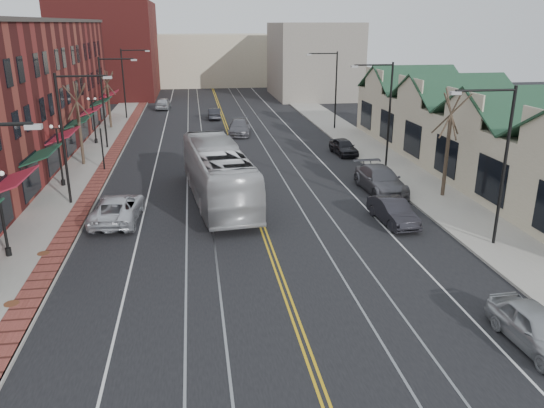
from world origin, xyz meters
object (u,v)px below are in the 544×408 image
object	(u,v)px
parked_suv	(118,208)
parked_car_d	(344,147)
parked_car_a	(537,328)
transit_bus	(218,173)
parked_car_b	(393,211)
parked_car_c	(380,180)

from	to	relation	value
parked_suv	parked_car_d	xyz separation A→B (m)	(17.45, 14.10, -0.08)
parked_suv	parked_car_d	world-z (taller)	parked_suv
parked_suv	parked_car_a	world-z (taller)	parked_suv
parked_car_a	parked_car_d	distance (m)	29.29
transit_bus	parked_car_b	xyz separation A→B (m)	(9.67, -5.53, -1.12)
transit_bus	parked_car_a	world-z (taller)	transit_bus
parked_suv	parked_car_d	size ratio (longest dim) A/B	1.36
transit_bus	parked_suv	bearing A→B (deg)	19.51
parked_car_d	parked_suv	bearing A→B (deg)	-145.80
parked_suv	parked_car_b	bearing A→B (deg)	173.85
parked_car_c	parked_car_d	size ratio (longest dim) A/B	1.41
parked_suv	parked_car_a	bearing A→B (deg)	140.42
parked_car_b	parked_car_c	distance (m)	6.04
transit_bus	parked_suv	world-z (taller)	transit_bus
parked_car_a	parked_car_b	xyz separation A→B (m)	(-0.59, 12.51, -0.02)
transit_bus	parked_car_c	xyz separation A→B (m)	(10.99, 0.36, -1.00)
parked_car_d	parked_car_b	bearing A→B (deg)	-100.87
transit_bus	parked_car_c	world-z (taller)	transit_bus
transit_bus	parked_car_b	bearing A→B (deg)	144.06
parked_suv	parked_car_c	bearing A→B (deg)	-165.73
parked_car_a	parked_car_b	size ratio (longest dim) A/B	0.99
transit_bus	parked_suv	xyz separation A→B (m)	(-5.98, -2.88, -1.06)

